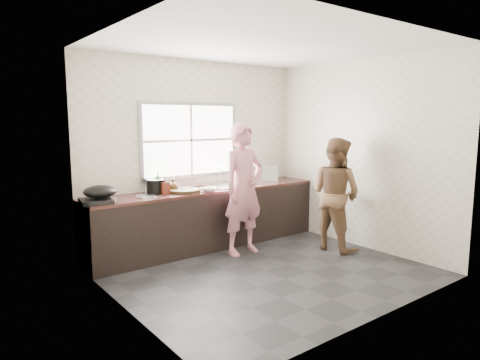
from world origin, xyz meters
TOP-DOWN VIEW (x-y plane):
  - floor at (0.00, 0.00)m, footprint 3.60×3.20m
  - ceiling at (0.00, 0.00)m, footprint 3.60×3.20m
  - wall_back at (0.00, 1.60)m, footprint 3.60×0.01m
  - wall_left at (-1.80, 0.00)m, footprint 0.01×3.20m
  - wall_right at (1.80, 0.00)m, footprint 0.01×3.20m
  - wall_front at (0.00, -1.60)m, footprint 3.60×0.01m
  - cabinet at (0.00, 1.29)m, footprint 3.60×0.62m
  - countertop at (0.00, 1.29)m, footprint 3.60×0.64m
  - sink at (0.35, 1.29)m, footprint 0.55×0.45m
  - faucet at (0.35, 1.49)m, footprint 0.02×0.02m
  - window_frame at (-0.10, 1.59)m, footprint 1.60×0.05m
  - window_glazing at (-0.10, 1.57)m, footprint 1.50×0.01m
  - woman at (0.23, 0.74)m, footprint 0.64×0.44m
  - person_side at (1.39, 0.10)m, footprint 0.66×0.82m
  - cutting_board at (-0.42, 1.23)m, footprint 0.52×0.52m
  - cleaver at (-0.34, 1.36)m, footprint 0.24×0.16m
  - bowl_mince at (-0.12, 1.08)m, footprint 0.25×0.25m
  - bowl_crabs at (0.73, 1.34)m, footprint 0.21×0.21m
  - bowl_held at (0.44, 1.08)m, footprint 0.25×0.25m
  - black_pot at (-0.75, 1.42)m, footprint 0.34×0.34m
  - plate_food at (-0.59, 1.44)m, footprint 0.29×0.29m
  - bottle_green at (-0.68, 1.52)m, footprint 0.13×0.13m
  - bottle_brown_tall at (-0.69, 1.27)m, footprint 0.10×0.10m
  - bottle_brown_short at (-0.52, 1.36)m, footprint 0.17×0.17m
  - glass_jar at (-0.83, 1.52)m, footprint 0.08×0.08m
  - burner at (-1.65, 1.19)m, footprint 0.41×0.41m
  - wok at (-1.59, 1.20)m, footprint 0.43×0.43m
  - dish_rack at (1.12, 1.32)m, footprint 0.43×0.38m
  - pot_lid_left at (-1.45, 1.33)m, footprint 0.26×0.26m
  - pot_lid_right at (-0.98, 1.23)m, footprint 0.32×0.32m

SIDE VIEW (x-z plane):
  - floor at x=0.00m, z-range -0.01..0.00m
  - cabinet at x=0.00m, z-range 0.00..0.82m
  - person_side at x=1.39m, z-range 0.00..1.60m
  - countertop at x=0.00m, z-range 0.82..0.86m
  - woman at x=0.23m, z-range 0.00..1.69m
  - sink at x=0.35m, z-range 0.85..0.88m
  - pot_lid_left at x=-1.45m, z-range 0.86..0.87m
  - pot_lid_right at x=-0.98m, z-range 0.86..0.87m
  - plate_food at x=-0.59m, z-range 0.86..0.88m
  - cutting_board at x=-0.42m, z-range 0.86..0.90m
  - bowl_mince at x=-0.12m, z-range 0.86..0.91m
  - burner at x=-1.65m, z-range 0.86..0.91m
  - bowl_crabs at x=0.73m, z-range 0.86..0.92m
  - bowl_held at x=0.44m, z-range 0.86..0.92m
  - cleaver at x=-0.34m, z-range 0.90..0.91m
  - glass_jar at x=-0.83m, z-range 0.86..0.96m
  - bottle_brown_short at x=-0.52m, z-range 0.86..1.03m
  - black_pot at x=-0.75m, z-range 0.86..1.05m
  - bottle_brown_tall at x=-0.69m, z-range 0.86..1.07m
  - dish_rack at x=1.12m, z-range 0.86..1.13m
  - wok at x=-1.59m, z-range 0.92..1.07m
  - bottle_green at x=-0.68m, z-range 0.86..1.14m
  - faucet at x=0.35m, z-range 0.86..1.16m
  - wall_back at x=0.00m, z-range 0.00..2.70m
  - wall_left at x=-1.80m, z-range 0.00..2.70m
  - wall_right at x=1.80m, z-range 0.00..2.70m
  - wall_front at x=0.00m, z-range 0.00..2.70m
  - window_glazing at x=-0.10m, z-range 1.05..2.05m
  - window_frame at x=-0.10m, z-range 1.00..2.10m
  - ceiling at x=0.00m, z-range 2.70..2.71m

